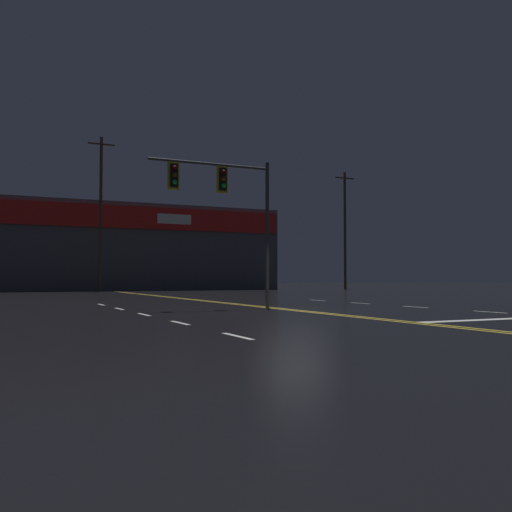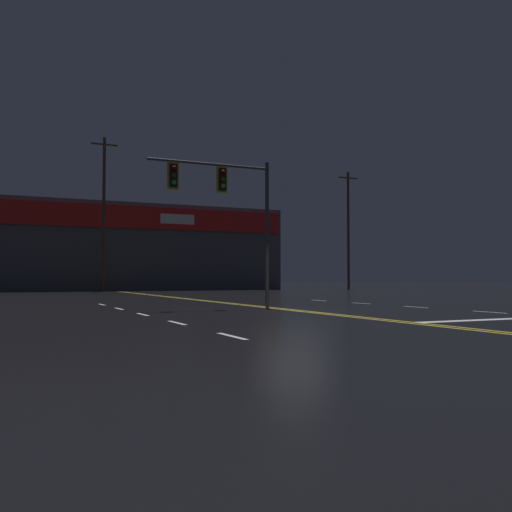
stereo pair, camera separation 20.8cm
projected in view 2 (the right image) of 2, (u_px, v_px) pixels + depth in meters
The scene contains 5 objects.
ground_plane at pixel (295, 310), 19.72m from camera, with size 200.00×200.00×0.00m, color black.
road_markings at pixel (341, 311), 19.06m from camera, with size 15.80×60.00×0.01m.
traffic_signal_median at pixel (221, 193), 21.02m from camera, with size 4.74×0.36×5.55m.
building_backdrop at pixel (103, 248), 54.40m from camera, with size 33.05×10.23×7.91m.
utility_pole_row at pixel (107, 214), 47.91m from camera, with size 48.49×0.26×12.98m.
Camera 2 is at (-9.52, -17.39, 1.12)m, focal length 40.00 mm.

